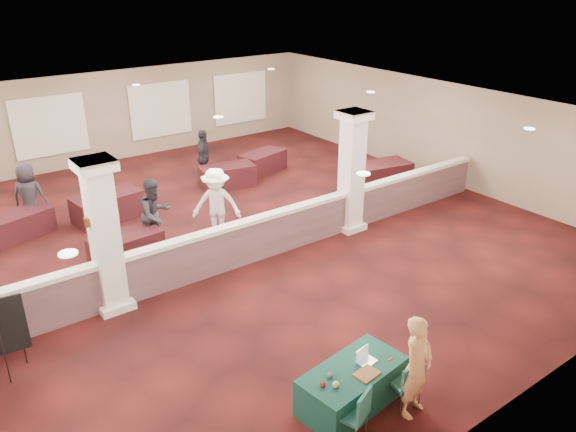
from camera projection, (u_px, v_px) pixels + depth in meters
ground at (224, 237)px, 14.62m from camera, size 16.00×16.00×0.00m
wall_back at (108, 117)px, 19.88m from camera, size 16.00×0.04×3.20m
wall_front at (501, 333)px, 8.08m from camera, size 16.00×0.04×3.20m
wall_right at (434, 130)px, 18.31m from camera, size 0.04×16.00×3.20m
ceiling at (218, 116)px, 13.33m from camera, size 16.00×16.00×0.02m
partition_wall at (255, 238)px, 13.29m from camera, size 15.60×0.28×1.10m
column_left at (104, 236)px, 10.96m from camera, size 0.72×0.72×3.20m
column_right at (352, 171)px, 14.48m from camera, size 0.72×0.72×3.20m
sconce_left at (87, 222)px, 10.66m from camera, size 0.12×0.12×0.18m
sconce_right at (116, 215)px, 10.97m from camera, size 0.12×0.12×0.18m
near_table at (352, 386)px, 8.91m from camera, size 1.87×1.10×0.68m
conf_chair_main at (408, 381)px, 8.76m from camera, size 0.50×0.51×0.86m
conf_chair_side at (356, 410)px, 8.16m from camera, size 0.58×0.58×0.90m
woman at (417, 367)px, 8.54m from camera, size 0.70×0.56×1.72m
far_table_front_left at (126, 247)px, 13.36m from camera, size 1.72×0.96×0.67m
far_table_front_center at (108, 207)px, 15.55m from camera, size 1.94×1.15×0.74m
far_table_front_right at (380, 175)px, 17.89m from camera, size 2.09×1.33×0.79m
far_table_back_left at (19, 225)px, 14.54m from camera, size 1.80×1.26×0.66m
far_table_back_center at (227, 176)px, 17.93m from camera, size 1.84×1.15×0.70m
far_table_back_right at (263, 162)px, 19.29m from camera, size 1.81×1.21×0.67m
attendee_a at (155, 215)px, 13.70m from camera, size 0.98×0.71×1.83m
attendee_b at (216, 205)px, 14.16m from camera, size 1.31×1.20×1.91m
attendee_c at (204, 157)px, 17.99m from camera, size 1.04×1.12×1.78m
attendee_d at (29, 196)px, 14.87m from camera, size 1.00×0.90×1.79m
laptop_base at (367, 362)px, 8.92m from camera, size 0.33×0.25×0.02m
laptop_screen at (362, 353)px, 8.94m from camera, size 0.31×0.05×0.21m
screen_glow at (362, 354)px, 8.94m from camera, size 0.28×0.04×0.18m
knitting at (367, 374)px, 8.64m from camera, size 0.41×0.33×0.03m
yarn_cream at (336, 384)px, 8.37m from camera, size 0.10×0.10×0.10m
yarn_red at (323, 384)px, 8.37m from camera, size 0.09×0.09×0.09m
yarn_grey at (330, 375)px, 8.56m from camera, size 0.10×0.10×0.10m
scissors at (390, 359)px, 8.98m from camera, size 0.11×0.04×0.01m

